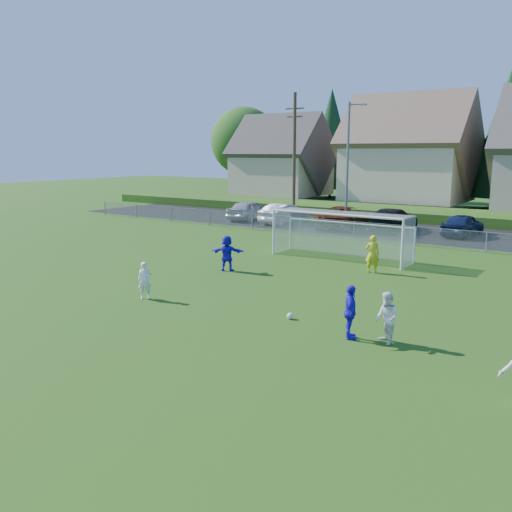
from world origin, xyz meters
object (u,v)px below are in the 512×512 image
at_px(goalkeeper, 373,254).
at_px(car_e, 463,225).
at_px(player_white_a, 145,281).
at_px(player_blue_b, 227,253).
at_px(car_c, 344,217).
at_px(player_white_b, 386,318).
at_px(car_d, 393,219).
at_px(player_blue_a, 350,312).
at_px(car_b, 284,214).
at_px(soccer_ball, 290,316).
at_px(soccer_goal, 342,228).
at_px(car_a, 249,210).

relative_size(goalkeeper, car_e, 0.40).
distance_m(player_white_a, player_blue_b, 5.78).
bearing_deg(player_blue_b, car_c, -109.01).
bearing_deg(car_c, player_white_b, 112.36).
height_order(player_white_b, car_d, car_d).
distance_m(player_blue_a, goalkeeper, 9.50).
relative_size(car_b, car_d, 0.85).
bearing_deg(soccer_ball, goalkeeper, 93.72).
bearing_deg(soccer_goal, player_blue_b, -117.92).
bearing_deg(soccer_goal, goalkeeper, -41.19).
xyz_separation_m(car_b, car_c, (4.95, 0.45, 0.03)).
relative_size(player_white_a, car_e, 0.32).
relative_size(car_a, car_d, 0.86).
distance_m(player_white_b, car_b, 27.13).
bearing_deg(car_e, goalkeeper, 92.09).
relative_size(player_blue_a, car_c, 0.29).
height_order(player_white_b, car_e, player_white_b).
bearing_deg(player_white_b, car_c, 163.54).
relative_size(car_c, car_d, 1.05).
bearing_deg(car_b, soccer_goal, 137.23).
bearing_deg(car_b, player_white_a, 111.31).
relative_size(player_white_a, goalkeeper, 0.81).
bearing_deg(player_blue_b, car_d, -120.99).
relative_size(player_white_a, player_blue_a, 0.86).
xyz_separation_m(player_white_a, goalkeeper, (5.40, 9.31, 0.17)).
relative_size(player_blue_a, car_a, 0.35).
bearing_deg(car_a, soccer_ball, 125.22).
xyz_separation_m(player_blue_b, car_e, (6.45, 17.49, -0.10)).
bearing_deg(player_white_b, car_e, 143.89).
height_order(player_white_a, player_blue_a, player_blue_a).
distance_m(car_a, car_c, 8.46).
bearing_deg(soccer_goal, car_d, 97.36).
bearing_deg(soccer_goal, car_c, 115.05).
height_order(player_blue_b, car_e, player_blue_b).
bearing_deg(player_white_a, player_white_b, -41.55).
distance_m(player_blue_a, soccer_goal, 12.77).
xyz_separation_m(player_blue_a, car_b, (-15.69, 21.58, -0.06)).
bearing_deg(player_blue_a, car_d, -10.91).
bearing_deg(car_d, car_a, 3.40).
bearing_deg(car_a, player_blue_b, 119.15).
distance_m(player_blue_a, car_c, 24.51).
bearing_deg(player_blue_b, player_white_a, 69.03).
bearing_deg(goalkeeper, car_c, -77.96).
distance_m(player_blue_b, car_b, 17.50).
height_order(goalkeeper, car_a, goalkeeper).
bearing_deg(goalkeeper, player_white_a, 41.36).
bearing_deg(car_e, car_a, 8.35).
distance_m(player_white_a, car_a, 24.61).
height_order(player_blue_b, car_a, player_blue_b).
relative_size(soccer_ball, player_blue_b, 0.13).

